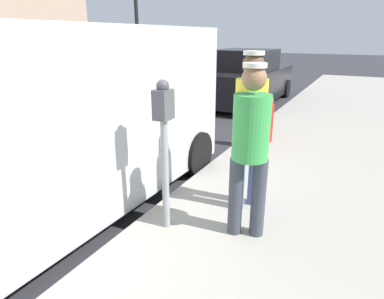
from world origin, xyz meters
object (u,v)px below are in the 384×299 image
at_px(pedestrian_in_green, 250,143).
at_px(parked_sedan_ahead, 247,79).
at_px(parking_meter_near, 164,132).
at_px(pedestrian_in_yellow, 250,122).
at_px(fire_hydrant, 267,119).
at_px(parked_van, 27,124).

xyz_separation_m(pedestrian_in_green, parked_sedan_ahead, (-2.44, 7.16, -0.36)).
xyz_separation_m(parking_meter_near, pedestrian_in_yellow, (0.58, 0.82, -0.02)).
xyz_separation_m(parked_sedan_ahead, fire_hydrant, (1.77, -4.04, -0.18)).
xyz_separation_m(parked_van, parked_sedan_ahead, (-0.17, 7.77, -0.41)).
distance_m(pedestrian_in_yellow, pedestrian_in_green, 0.59).
bearing_deg(parked_van, parked_sedan_ahead, 91.28).
bearing_deg(parked_van, pedestrian_in_yellow, 29.20).
distance_m(parking_meter_near, fire_hydrant, 3.44).
xyz_separation_m(pedestrian_in_yellow, parked_van, (-2.08, -1.16, -0.00)).
height_order(parked_sedan_ahead, fire_hydrant, parked_sedan_ahead).
height_order(pedestrian_in_yellow, parked_van, parked_van).
bearing_deg(pedestrian_in_green, pedestrian_in_yellow, 108.81).
bearing_deg(parking_meter_near, parked_sedan_ahead, 102.71).
bearing_deg(parked_van, parking_meter_near, 13.01).
relative_size(parked_van, fire_hydrant, 6.10).
bearing_deg(parked_sedan_ahead, fire_hydrant, -66.29).
bearing_deg(fire_hydrant, parking_meter_near, -91.69).
xyz_separation_m(parking_meter_near, parked_van, (-1.50, -0.35, -0.03)).
xyz_separation_m(parked_van, fire_hydrant, (1.60, 3.73, -0.59)).
xyz_separation_m(pedestrian_in_green, fire_hydrant, (-0.67, 3.12, -0.54)).
distance_m(pedestrian_in_green, parked_van, 2.35).
relative_size(pedestrian_in_yellow, parked_sedan_ahead, 0.40).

